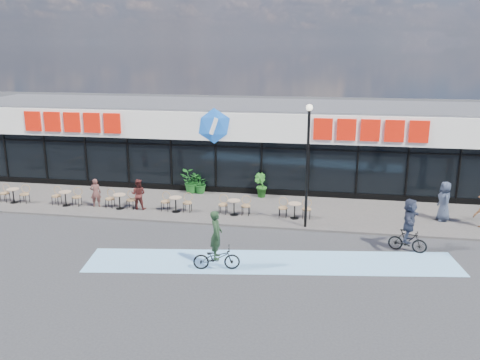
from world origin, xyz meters
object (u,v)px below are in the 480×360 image
object	(u,v)px
pedestrian_a	(444,201)
patron_left	(96,193)
lamp_post	(308,156)
patron_right	(138,194)
cyclist_a	(216,250)
cyclist_b	(409,226)
potted_plant_right	(261,185)
potted_plant_left	(200,184)
potted_plant_mid	(190,182)

from	to	relation	value
pedestrian_a	patron_left	bearing A→B (deg)	-96.08
lamp_post	patron_right	world-z (taller)	lamp_post
lamp_post	pedestrian_a	world-z (taller)	lamp_post
pedestrian_a	cyclist_a	world-z (taller)	cyclist_a
lamp_post	cyclist_b	bearing A→B (deg)	-24.73
lamp_post	pedestrian_a	xyz separation A→B (m)	(6.22, 1.91, -2.29)
potted_plant_right	pedestrian_a	size ratio (longest dim) A/B	0.69
potted_plant_left	cyclist_b	xyz separation A→B (m)	(9.99, -6.17, 0.43)
pedestrian_a	cyclist_b	distance (m)	4.35
cyclist_b	patron_right	bearing A→B (deg)	166.11
lamp_post	cyclist_b	world-z (taller)	lamp_post
potted_plant_mid	cyclist_a	size ratio (longest dim) A/B	0.56
lamp_post	cyclist_b	size ratio (longest dim) A/B	2.48
cyclist_b	patron_left	bearing A→B (deg)	168.19
lamp_post	potted_plant_left	bearing A→B (deg)	144.02
patron_left	patron_right	distance (m)	2.24
potted_plant_left	potted_plant_mid	xyz separation A→B (m)	(-0.54, 0.04, 0.08)
lamp_post	pedestrian_a	distance (m)	6.90
lamp_post	cyclist_a	xyz separation A→B (m)	(-3.02, -4.75, -2.54)
potted_plant_right	cyclist_a	bearing A→B (deg)	-92.97
potted_plant_mid	pedestrian_a	distance (m)	12.88
patron_right	pedestrian_a	world-z (taller)	pedestrian_a
potted_plant_left	pedestrian_a	bearing A→B (deg)	-11.05
potted_plant_mid	lamp_post	bearing A→B (deg)	-33.84
potted_plant_left	cyclist_a	xyz separation A→B (m)	(2.87, -9.02, 0.12)
potted_plant_left	cyclist_a	size ratio (longest dim) A/B	0.49
patron_right	pedestrian_a	distance (m)	14.44
potted_plant_mid	cyclist_b	xyz separation A→B (m)	(10.54, -6.20, 0.35)
lamp_post	cyclist_a	size ratio (longest dim) A/B	2.42
potted_plant_mid	patron_left	bearing A→B (deg)	-141.78
potted_plant_mid	cyclist_b	bearing A→B (deg)	-30.48
potted_plant_right	cyclist_a	xyz separation A→B (m)	(-0.46, -8.92, 0.03)
patron_left	cyclist_a	size ratio (longest dim) A/B	0.64
cyclist_a	potted_plant_right	bearing A→B (deg)	87.03
pedestrian_a	potted_plant_right	bearing A→B (deg)	-113.16
lamp_post	pedestrian_a	bearing A→B (deg)	17.07
patron_right	pedestrian_a	bearing A→B (deg)	-177.14
potted_plant_right	pedestrian_a	distance (m)	9.07
potted_plant_left	potted_plant_right	world-z (taller)	potted_plant_right
potted_plant_left	cyclist_b	bearing A→B (deg)	-31.67
potted_plant_left	cyclist_a	bearing A→B (deg)	-72.37
potted_plant_left	patron_left	world-z (taller)	patron_left
pedestrian_a	patron_right	bearing A→B (deg)	-95.69
pedestrian_a	cyclist_b	bearing A→B (deg)	-37.75
patron_left	cyclist_b	bearing A→B (deg)	149.43
pedestrian_a	cyclist_b	xyz separation A→B (m)	(-2.11, -3.80, 0.05)
patron_left	cyclist_b	xyz separation A→B (m)	(14.55, -3.04, 0.26)
potted_plant_right	patron_right	bearing A→B (deg)	-151.85
potted_plant_right	pedestrian_a	xyz separation A→B (m)	(8.77, -2.27, 0.29)
lamp_post	cyclist_b	xyz separation A→B (m)	(4.11, -1.89, -2.24)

